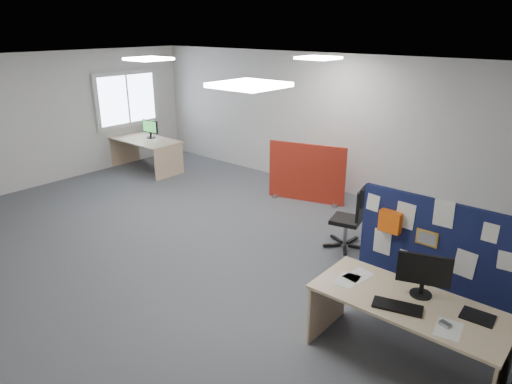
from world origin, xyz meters
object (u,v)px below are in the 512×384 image
Objects in this scene: monitor_main at (424,273)px; monitor_second at (150,128)px; red_divider at (306,173)px; second_desk at (147,146)px; office_chair at (353,214)px; main_desk at (409,314)px; navy_divider at (432,260)px.

monitor_main is 1.06× the size of monitor_second.
monitor_second is (-3.96, -0.57, 0.41)m from red_divider.
office_chair is (5.62, -0.49, 0.00)m from second_desk.
main_desk is at bearing -59.14° from red_divider.
red_divider reaches higher than main_desk.
red_divider reaches higher than office_chair.
monitor_main is at bearing -17.01° from second_desk.
main_desk is at bearing -18.03° from second_desk.
red_divider is 4.03m from second_desk.
red_divider is (-3.34, 2.94, -0.42)m from monitor_main.
monitor_main is 0.28× the size of second_desk.
red_divider reaches higher than second_desk.
second_desk is at bearing 143.01° from monitor_main.
monitor_second is at bearing 89.14° from second_desk.
navy_divider is 3.66× the size of monitor_main.
monitor_second is at bearing 142.05° from monitor_main.
monitor_second reaches higher than main_desk.
office_chair is at bearing -12.43° from monitor_second.
monitor_main is at bearing -24.06° from monitor_second.
monitor_second is at bearing 160.33° from office_chair.
main_desk and second_desk have the same top height.
navy_divider is 3.86m from red_divider.
second_desk is 0.42m from monitor_second.
main_desk is (0.12, -0.87, -0.18)m from navy_divider.
navy_divider is 0.97× the size of main_desk.
monitor_main reaches higher than red_divider.
office_chair reaches higher than second_desk.
main_desk is 7.69m from monitor_second.
second_desk is at bearing 161.97° from main_desk.
main_desk is 1.25× the size of red_divider.
monitor_main is (0.17, -0.74, 0.23)m from navy_divider.
red_divider is 2.05m from office_chair.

